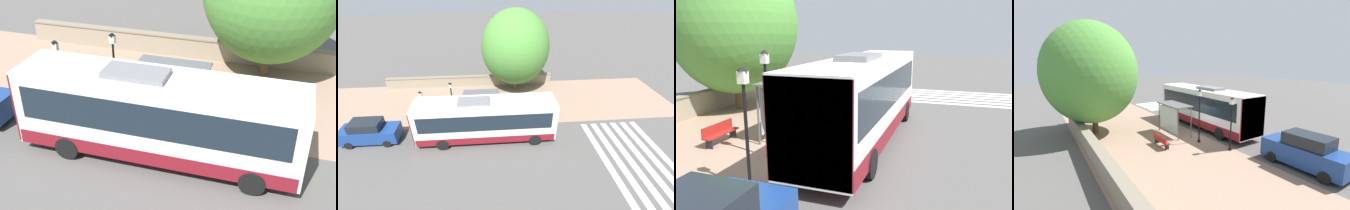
{
  "view_description": "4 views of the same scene",
  "coord_description": "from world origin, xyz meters",
  "views": [
    {
      "loc": [
        15.03,
        6.34,
        10.72
      ],
      "look_at": [
        -0.28,
        1.75,
        1.32
      ],
      "focal_mm": 45.0,
      "sensor_mm": 36.0,
      "label": 1
    },
    {
      "loc": [
        16.9,
        2.36,
        12.7
      ],
      "look_at": [
        0.51,
        3.69,
        2.53
      ],
      "focal_mm": 24.0,
      "sensor_mm": 36.0,
      "label": 2
    },
    {
      "loc": [
        5.28,
        -11.24,
        4.67
      ],
      "look_at": [
        0.55,
        2.53,
        1.4
      ],
      "focal_mm": 35.0,
      "sensor_mm": 36.0,
      "label": 3
    },
    {
      "loc": [
        -11.09,
        -13.99,
        6.07
      ],
      "look_at": [
        -0.04,
        2.97,
        2.09
      ],
      "focal_mm": 24.0,
      "sensor_mm": 36.0,
      "label": 4
    }
  ],
  "objects": [
    {
      "name": "crosswalk_stripes",
      "position": [
        5.0,
        13.39,
        0.0
      ],
      "size": [
        9.0,
        5.25,
        0.01
      ],
      "color": "silver",
      "rests_on": "ground"
    },
    {
      "name": "bench",
      "position": [
        -4.02,
        -0.38,
        0.48
      ],
      "size": [
        0.4,
        1.86,
        0.88
      ],
      "color": "maroon",
      "rests_on": "ground"
    },
    {
      "name": "pedestrian",
      "position": [
        0.11,
        6.91,
        0.98
      ],
      "size": [
        0.34,
        0.22,
        1.67
      ],
      "color": "#2D3347",
      "rests_on": "ground"
    },
    {
      "name": "bus",
      "position": [
        1.68,
        1.9,
        1.97
      ],
      "size": [
        2.65,
        11.35,
        3.82
      ],
      "color": "white",
      "rests_on": "ground"
    },
    {
      "name": "sidewalk_plaza",
      "position": [
        -4.5,
        0.0,
        0.01
      ],
      "size": [
        9.0,
        44.0,
        0.02
      ],
      "color": "#937560",
      "rests_on": "ground"
    },
    {
      "name": "bus_shelter",
      "position": [
        -1.88,
        1.55,
        2.12
      ],
      "size": [
        1.51,
        3.41,
        2.59
      ],
      "color": "#515459",
      "rests_on": "ground"
    },
    {
      "name": "ground_plane",
      "position": [
        0.0,
        0.0,
        0.0
      ],
      "size": [
        120.0,
        120.0,
        0.0
      ],
      "primitive_type": "plane",
      "color": "#514F4C",
      "rests_on": "ground"
    },
    {
      "name": "shade_tree",
      "position": [
        -7.25,
        5.34,
        5.1
      ],
      "size": [
        7.45,
        7.45,
        9.2
      ],
      "color": "brown",
      "rests_on": "ground"
    },
    {
      "name": "street_lamp_near",
      "position": [
        -1.18,
        -1.12,
        2.41
      ],
      "size": [
        0.28,
        0.28,
        4.05
      ],
      "color": "black",
      "rests_on": "ground"
    },
    {
      "name": "street_lamp_far",
      "position": [
        -0.35,
        -3.57,
        2.23
      ],
      "size": [
        0.28,
        0.28,
        3.73
      ],
      "color": "black",
      "rests_on": "ground"
    }
  ]
}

